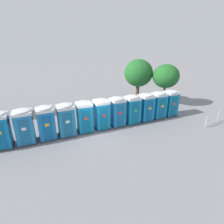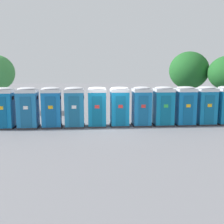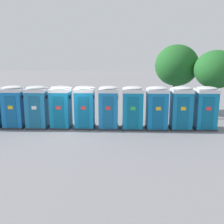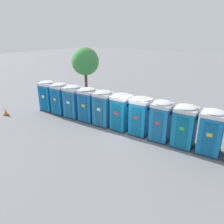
# 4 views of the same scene
# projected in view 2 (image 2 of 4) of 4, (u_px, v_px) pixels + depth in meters

# --- Properties ---
(ground_plane) EXTENTS (120.00, 120.00, 0.00)m
(ground_plane) POSITION_uv_depth(u_px,v_px,m) (109.00, 128.00, 16.43)
(ground_plane) COLOR slate
(portapotty_1) EXTENTS (1.23, 1.27, 2.54)m
(portapotty_1) POSITION_uv_depth(u_px,v_px,m) (4.00, 108.00, 16.06)
(portapotty_1) COLOR #2D2D33
(portapotty_1) RESTS_ON ground
(portapotty_2) EXTENTS (1.32, 1.29, 2.54)m
(portapotty_2) POSITION_uv_depth(u_px,v_px,m) (28.00, 107.00, 16.18)
(portapotty_2) COLOR #2D2D33
(portapotty_2) RESTS_ON ground
(portapotty_3) EXTENTS (1.34, 1.33, 2.54)m
(portapotty_3) POSITION_uv_depth(u_px,v_px,m) (51.00, 107.00, 16.35)
(portapotty_3) COLOR #2D2D33
(portapotty_3) RESTS_ON ground
(portapotty_4) EXTENTS (1.34, 1.30, 2.54)m
(portapotty_4) POSITION_uv_depth(u_px,v_px,m) (74.00, 107.00, 16.43)
(portapotty_4) COLOR #2D2D33
(portapotty_4) RESTS_ON ground
(portapotty_5) EXTENTS (1.21, 1.24, 2.54)m
(portapotty_5) POSITION_uv_depth(u_px,v_px,m) (97.00, 107.00, 16.59)
(portapotty_5) COLOR #2D2D33
(portapotty_5) RESTS_ON ground
(portapotty_6) EXTENTS (1.26, 1.29, 2.54)m
(portapotty_6) POSITION_uv_depth(u_px,v_px,m) (119.00, 106.00, 16.73)
(portapotty_6) COLOR #2D2D33
(portapotty_6) RESTS_ON ground
(portapotty_7) EXTENTS (1.25, 1.28, 2.54)m
(portapotty_7) POSITION_uv_depth(u_px,v_px,m) (142.00, 106.00, 16.82)
(portapotty_7) COLOR #2D2D33
(portapotty_7) RESTS_ON ground
(portapotty_8) EXTENTS (1.32, 1.28, 2.54)m
(portapotty_8) POSITION_uv_depth(u_px,v_px,m) (163.00, 106.00, 16.92)
(portapotty_8) COLOR #2D2D33
(portapotty_8) RESTS_ON ground
(portapotty_9) EXTENTS (1.34, 1.31, 2.54)m
(portapotty_9) POSITION_uv_depth(u_px,v_px,m) (185.00, 106.00, 17.04)
(portapotty_9) COLOR #2D2D33
(portapotty_9) RESTS_ON ground
(portapotty_10) EXTENTS (1.30, 1.29, 2.54)m
(portapotty_10) POSITION_uv_depth(u_px,v_px,m) (206.00, 105.00, 17.21)
(portapotty_10) COLOR #2D2D33
(portapotty_10) RESTS_ON ground
(street_tree_1) EXTENTS (3.22, 3.22, 5.10)m
(street_tree_1) POSITION_uv_depth(u_px,v_px,m) (189.00, 71.00, 21.57)
(street_tree_1) COLOR #4C3826
(street_tree_1) RESTS_ON ground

